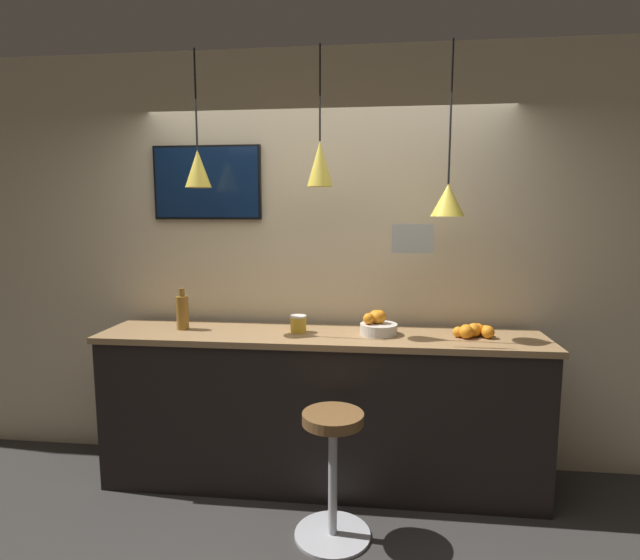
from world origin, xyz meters
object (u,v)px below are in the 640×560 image
object	(u,v)px
juice_bottle	(182,312)
mounted_tv	(207,183)
fruit_bowl	(378,325)
bar_stool	(333,460)
spread_jar	(298,324)

from	to	relation	value
juice_bottle	mounted_tv	distance (m)	0.92
fruit_bowl	mounted_tv	distance (m)	1.54
juice_bottle	fruit_bowl	bearing A→B (deg)	0.14
bar_stool	fruit_bowl	xyz separation A→B (m)	(0.24, 0.57, 0.63)
fruit_bowl	spread_jar	bearing A→B (deg)	-179.65
bar_stool	fruit_bowl	world-z (taller)	fruit_bowl
fruit_bowl	spread_jar	xyz separation A→B (m)	(-0.51, -0.00, -0.01)
bar_stool	mounted_tv	world-z (taller)	mounted_tv
bar_stool	juice_bottle	size ratio (longest dim) A/B	2.61
fruit_bowl	juice_bottle	distance (m)	1.30
juice_bottle	spread_jar	xyz separation A→B (m)	(0.78, 0.00, -0.06)
bar_stool	spread_jar	size ratio (longest dim) A/B	6.47
bar_stool	fruit_bowl	bearing A→B (deg)	67.58
mounted_tv	spread_jar	bearing A→B (deg)	-23.69
juice_bottle	spread_jar	bearing A→B (deg)	0.00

